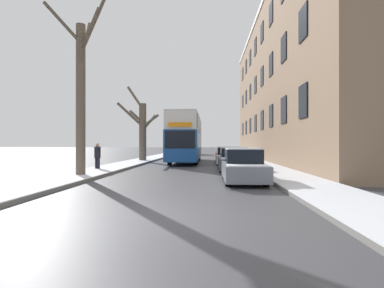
{
  "coord_description": "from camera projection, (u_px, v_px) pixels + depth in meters",
  "views": [
    {
      "loc": [
        1.4,
        -6.66,
        1.65
      ],
      "look_at": [
        0.12,
        14.86,
        1.68
      ],
      "focal_mm": 28.0,
      "sensor_mm": 36.0,
      "label": 1
    }
  ],
  "objects": [
    {
      "name": "parked_car_3",
      "position": [
        225.0,
        155.0,
        29.4
      ],
      "size": [
        1.68,
        4.2,
        1.33
      ],
      "color": "maroon",
      "rests_on": "ground"
    },
    {
      "name": "terrace_facade_right",
      "position": [
        304.0,
        84.0,
        30.27
      ],
      "size": [
        9.1,
        37.96,
        15.62
      ],
      "color": "#8C7056",
      "rests_on": "ground"
    },
    {
      "name": "oncoming_van",
      "position": [
        193.0,
        147.0,
        48.22
      ],
      "size": [
        1.92,
        5.3,
        2.22
      ],
      "color": "#333842",
      "rests_on": "ground"
    },
    {
      "name": "sidewalk_right",
      "position": [
        229.0,
        152.0,
        59.33
      ],
      "size": [
        2.45,
        130.0,
        0.16
      ],
      "color": "slate",
      "rests_on": "ground"
    },
    {
      "name": "double_decker_bus",
      "position": [
        186.0,
        136.0,
        27.44
      ],
      "size": [
        2.48,
        11.69,
        4.23
      ],
      "color": "#194C99",
      "rests_on": "ground"
    },
    {
      "name": "sidewalk_left",
      "position": [
        177.0,
        152.0,
        59.95
      ],
      "size": [
        2.45,
        130.0,
        0.16
      ],
      "color": "slate",
      "rests_on": "ground"
    },
    {
      "name": "ground_plane",
      "position": [
        148.0,
        218.0,
        6.73
      ],
      "size": [
        320.0,
        320.0,
        0.0
      ],
      "primitive_type": "plane",
      "color": "#424247"
    },
    {
      "name": "bare_tree_left_0",
      "position": [
        81.0,
        90.0,
        14.88
      ],
      "size": [
        3.04,
        2.7,
        9.14
      ],
      "color": "brown",
      "rests_on": "ground"
    },
    {
      "name": "parked_car_0",
      "position": [
        243.0,
        167.0,
        13.02
      ],
      "size": [
        1.73,
        4.08,
        1.49
      ],
      "color": "slate",
      "rests_on": "ground"
    },
    {
      "name": "parked_car_1",
      "position": [
        233.0,
        160.0,
        18.55
      ],
      "size": [
        1.77,
        4.36,
        1.51
      ],
      "color": "#474C56",
      "rests_on": "ground"
    },
    {
      "name": "pedestrian_left_sidewalk",
      "position": [
        98.0,
        156.0,
        18.52
      ],
      "size": [
        0.38,
        0.38,
        1.74
      ],
      "rotation": [
        0.0,
        0.0,
        2.69
      ],
      "color": "black",
      "rests_on": "ground"
    },
    {
      "name": "bare_tree_left_1",
      "position": [
        142.0,
        129.0,
        28.34
      ],
      "size": [
        3.92,
        1.83,
        7.31
      ],
      "color": "brown",
      "rests_on": "ground"
    },
    {
      "name": "parked_car_2",
      "position": [
        228.0,
        157.0,
        24.15
      ],
      "size": [
        1.9,
        3.91,
        1.46
      ],
      "color": "silver",
      "rests_on": "ground"
    }
  ]
}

